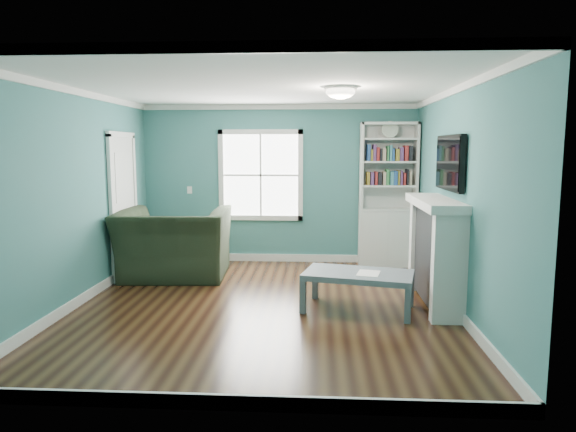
{
  "coord_description": "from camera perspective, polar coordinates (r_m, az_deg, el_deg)",
  "views": [
    {
      "loc": [
        0.65,
        -5.98,
        1.9
      ],
      "look_at": [
        0.27,
        0.4,
        1.05
      ],
      "focal_mm": 32.0,
      "sensor_mm": 36.0,
      "label": 1
    }
  ],
  "objects": [
    {
      "name": "bookshelf",
      "position": [
        8.41,
        10.99,
        0.77
      ],
      "size": [
        0.9,
        0.35,
        2.31
      ],
      "color": "silver",
      "rests_on": "ground"
    },
    {
      "name": "paper_sheet",
      "position": [
        6.05,
        8.93,
        -6.3
      ],
      "size": [
        0.31,
        0.36,
        0.0
      ],
      "primitive_type": "cube",
      "rotation": [
        0.0,
        0.0,
        -0.23
      ],
      "color": "white",
      "rests_on": "coffee_table"
    },
    {
      "name": "ceiling_fixture",
      "position": [
        6.12,
        5.86,
        13.64
      ],
      "size": [
        0.38,
        0.38,
        0.15
      ],
      "color": "white",
      "rests_on": "room_walls"
    },
    {
      "name": "light_switch",
      "position": [
        8.76,
        -10.88,
        2.86
      ],
      "size": [
        0.08,
        0.01,
        0.12
      ],
      "primitive_type": "cube",
      "color": "white",
      "rests_on": "room_walls"
    },
    {
      "name": "door",
      "position": [
        7.96,
        -17.82,
        1.25
      ],
      "size": [
        0.12,
        0.98,
        2.17
      ],
      "color": "silver",
      "rests_on": "ground"
    },
    {
      "name": "fireplace",
      "position": [
        6.46,
        16.11,
        -3.99
      ],
      "size": [
        0.44,
        1.58,
        1.3
      ],
      "color": "black",
      "rests_on": "ground"
    },
    {
      "name": "trim",
      "position": [
        6.05,
        -2.82,
        1.28
      ],
      "size": [
        4.5,
        5.0,
        2.6
      ],
      "color": "white",
      "rests_on": "ground"
    },
    {
      "name": "floor",
      "position": [
        6.3,
        -2.75,
        -9.97
      ],
      "size": [
        5.0,
        5.0,
        0.0
      ],
      "primitive_type": "plane",
      "color": "black",
      "rests_on": "ground"
    },
    {
      "name": "room_walls",
      "position": [
        6.02,
        -2.84,
        4.54
      ],
      "size": [
        5.0,
        5.0,
        5.0
      ],
      "color": "#377978",
      "rests_on": "ground"
    },
    {
      "name": "window",
      "position": [
        8.53,
        -3.05,
        4.54
      ],
      "size": [
        1.4,
        0.06,
        1.5
      ],
      "color": "white",
      "rests_on": "room_walls"
    },
    {
      "name": "recliner",
      "position": [
        7.69,
        -12.53,
        -1.76
      ],
      "size": [
        1.6,
        1.09,
        1.35
      ],
      "primitive_type": "imported",
      "rotation": [
        0.0,
        0.0,
        -3.08
      ],
      "color": "black",
      "rests_on": "ground"
    },
    {
      "name": "tv",
      "position": [
        6.37,
        17.54,
        5.66
      ],
      "size": [
        0.06,
        1.1,
        0.65
      ],
      "primitive_type": "cube",
      "color": "black",
      "rests_on": "fireplace"
    },
    {
      "name": "coffee_table",
      "position": [
        6.11,
        7.82,
        -6.74
      ],
      "size": [
        1.37,
        0.95,
        0.45
      ],
      "rotation": [
        0.0,
        0.0,
        -0.23
      ],
      "color": "#535C63",
      "rests_on": "ground"
    }
  ]
}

